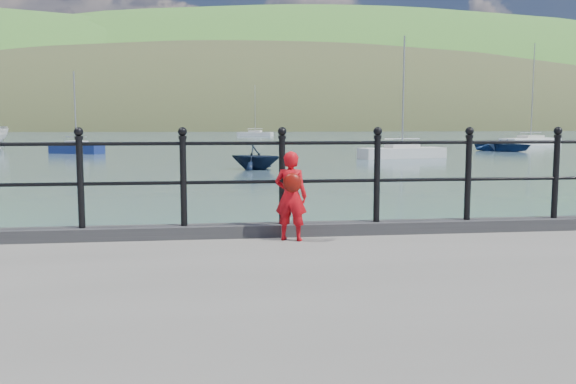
{
  "coord_description": "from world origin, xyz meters",
  "views": [
    {
      "loc": [
        -0.28,
        -7.56,
        2.4
      ],
      "look_at": [
        0.67,
        -0.2,
        1.55
      ],
      "focal_mm": 38.0,
      "sensor_mm": 36.0,
      "label": 1
    }
  ],
  "objects": [
    {
      "name": "railing",
      "position": [
        0.0,
        -0.15,
        1.82
      ],
      "size": [
        18.11,
        0.11,
        1.2
      ],
      "color": "black",
      "rests_on": "kerb"
    },
    {
      "name": "far_shore",
      "position": [
        38.34,
        239.41,
        -22.57
      ],
      "size": [
        830.0,
        200.0,
        156.0
      ],
      "color": "#333A21",
      "rests_on": "ground"
    },
    {
      "name": "sailboat_near",
      "position": [
        12.57,
        32.16,
        0.34
      ],
      "size": [
        6.22,
        3.04,
        8.28
      ],
      "rotation": [
        0.0,
        0.0,
        0.24
      ],
      "color": "silver",
      "rests_on": "ground"
    },
    {
      "name": "launch_blue",
      "position": [
        24.06,
        40.64,
        0.49
      ],
      "size": [
        5.53,
        5.85,
        0.99
      ],
      "primitive_type": "imported",
      "rotation": [
        0.0,
        0.0,
        0.62
      ],
      "color": "#12264E",
      "rests_on": "ground"
    },
    {
      "name": "ground",
      "position": [
        0.0,
        0.0,
        0.0
      ],
      "size": [
        600.0,
        600.0,
        0.0
      ],
      "primitive_type": "plane",
      "color": "#2D4251",
      "rests_on": "ground"
    },
    {
      "name": "kerb",
      "position": [
        0.0,
        -0.15,
        1.07
      ],
      "size": [
        60.0,
        0.3,
        0.15
      ],
      "primitive_type": "cube",
      "color": "#28282B",
      "rests_on": "quay"
    },
    {
      "name": "child",
      "position": [
        0.67,
        -0.47,
        1.54
      ],
      "size": [
        0.46,
        0.38,
        1.06
      ],
      "rotation": [
        0.0,
        0.0,
        2.75
      ],
      "color": "red",
      "rests_on": "quay"
    },
    {
      "name": "launch_navy",
      "position": [
        2.02,
        23.41,
        0.69
      ],
      "size": [
        3.4,
        3.26,
        1.39
      ],
      "primitive_type": "imported",
      "rotation": [
        0.0,
        0.0,
        1.07
      ],
      "color": "black",
      "rests_on": "ground"
    },
    {
      "name": "sailboat_deep",
      "position": [
        7.66,
        99.52,
        0.34
      ],
      "size": [
        6.4,
        4.13,
        9.13
      ],
      "rotation": [
        0.0,
        0.0,
        -0.41
      ],
      "color": "silver",
      "rests_on": "ground"
    },
    {
      "name": "sailboat_port",
      "position": [
        -10.44,
        40.99,
        0.34
      ],
      "size": [
        4.42,
        3.21,
        6.46
      ],
      "rotation": [
        0.0,
        0.0,
        -0.49
      ],
      "color": "navy",
      "rests_on": "ground"
    },
    {
      "name": "sailboat_far",
      "position": [
        34.22,
        54.68,
        0.34
      ],
      "size": [
        8.01,
        5.16,
        10.97
      ],
      "rotation": [
        0.0,
        0.0,
        0.42
      ],
      "color": "white",
      "rests_on": "ground"
    }
  ]
}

